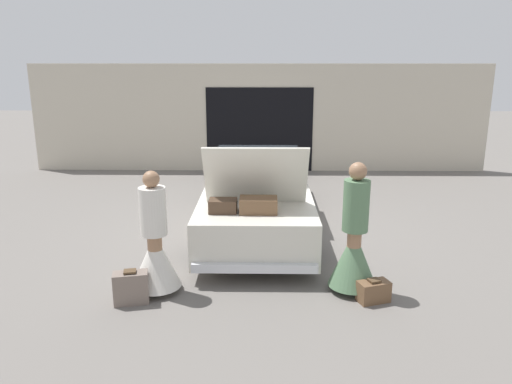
{
  "coord_description": "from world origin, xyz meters",
  "views": [
    {
      "loc": [
        0.11,
        -8.61,
        2.96
      ],
      "look_at": [
        0.0,
        -1.38,
        1.0
      ],
      "focal_mm": 35.0,
      "sensor_mm": 36.0,
      "label": 1
    }
  ],
  "objects_px": {
    "person_left": "(155,250)",
    "suitcase_beside_right_person": "(373,291)",
    "car": "(257,193)",
    "suitcase_beside_left_person": "(131,288)",
    "person_right": "(354,247)"
  },
  "relations": [
    {
      "from": "person_left",
      "to": "suitcase_beside_right_person",
      "type": "xyz_separation_m",
      "value": [
        2.76,
        -0.25,
        -0.43
      ]
    },
    {
      "from": "car",
      "to": "suitcase_beside_right_person",
      "type": "bearing_deg",
      "value": -62.99
    },
    {
      "from": "car",
      "to": "suitcase_beside_right_person",
      "type": "height_order",
      "value": "car"
    },
    {
      "from": "suitcase_beside_left_person",
      "to": "person_left",
      "type": "bearing_deg",
      "value": 53.46
    },
    {
      "from": "person_right",
      "to": "suitcase_beside_left_person",
      "type": "height_order",
      "value": "person_right"
    },
    {
      "from": "person_right",
      "to": "car",
      "type": "bearing_deg",
      "value": 18.58
    },
    {
      "from": "suitcase_beside_left_person",
      "to": "suitcase_beside_right_person",
      "type": "distance_m",
      "value": 3.01
    },
    {
      "from": "suitcase_beside_left_person",
      "to": "suitcase_beside_right_person",
      "type": "xyz_separation_m",
      "value": [
        3.01,
        0.09,
        -0.07
      ]
    },
    {
      "from": "suitcase_beside_right_person",
      "to": "suitcase_beside_left_person",
      "type": "bearing_deg",
      "value": -178.37
    },
    {
      "from": "car",
      "to": "suitcase_beside_left_person",
      "type": "distance_m",
      "value": 3.4
    },
    {
      "from": "person_left",
      "to": "suitcase_beside_left_person",
      "type": "xyz_separation_m",
      "value": [
        -0.25,
        -0.33,
        -0.37
      ]
    },
    {
      "from": "car",
      "to": "person_right",
      "type": "height_order",
      "value": "car"
    },
    {
      "from": "suitcase_beside_left_person",
      "to": "suitcase_beside_right_person",
      "type": "bearing_deg",
      "value": 1.63
    },
    {
      "from": "car",
      "to": "suitcase_beside_right_person",
      "type": "xyz_separation_m",
      "value": [
        1.49,
        -2.93,
        -0.46
      ]
    },
    {
      "from": "person_right",
      "to": "suitcase_beside_right_person",
      "type": "height_order",
      "value": "person_right"
    }
  ]
}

